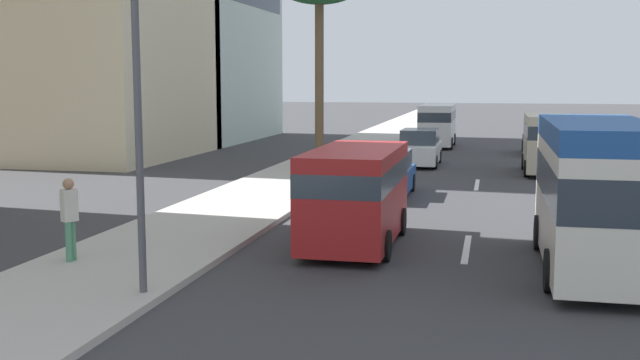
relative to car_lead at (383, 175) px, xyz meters
name	(u,v)px	position (x,y,z in m)	size (l,w,h in m)	color
ground_plane	(480,166)	(10.19, -3.17, -0.75)	(198.00, 198.00, 0.00)	#38383A
sidewalk_right	(329,161)	(10.19, 4.12, -0.68)	(162.00, 3.92, 0.15)	#B2ADA3
lane_stripe_mid	(467,249)	(-8.06, -3.17, -0.75)	(3.20, 0.16, 0.01)	silver
lane_stripe_far	(477,185)	(3.60, -3.17, -0.75)	(3.20, 0.16, 0.01)	silver
car_lead	(383,175)	(0.00, 0.00, 0.00)	(4.42, 1.94, 1.58)	#1E478C
car_second	(540,141)	(16.82, -6.26, 0.01)	(4.20, 1.82, 1.60)	black
minibus_third	(597,190)	(-9.65, -5.90, 1.00)	(6.53, 2.28, 3.21)	silver
van_fourth	(549,140)	(7.91, -6.11, 0.71)	(4.63, 2.14, 2.56)	beige
car_fifth	(420,148)	(10.05, -0.33, 0.05)	(4.36, 1.90, 1.71)	white
van_sixth	(437,123)	(20.44, -0.42, 0.71)	(5.41, 2.07, 2.56)	white
van_seventh	(356,190)	(-8.24, -0.47, 0.63)	(5.07, 2.12, 2.40)	#A51E1E
pedestrian_near_lamp	(70,215)	(-11.84, 5.18, 0.41)	(0.39, 0.36, 1.82)	#4C8C66
street_lamp	(144,90)	(-13.78, 2.43, 3.13)	(0.24, 0.97, 5.94)	#4C4C51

